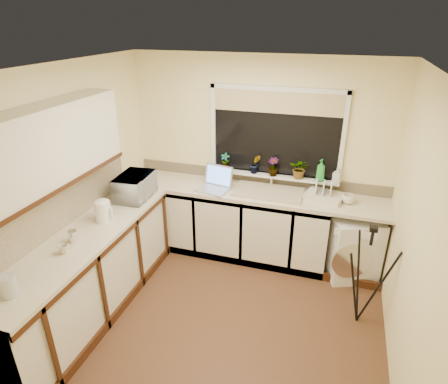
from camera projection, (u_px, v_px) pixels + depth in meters
floor at (222, 316)px, 3.93m from camera, size 3.20×3.20×0.00m
ceiling at (221, 69)px, 2.91m from camera, size 3.20×3.20×0.00m
wall_back at (258, 157)px, 4.72m from camera, size 3.20×0.00×3.20m
wall_front at (139, 330)px, 2.12m from camera, size 3.20×0.00×3.20m
wall_left at (71, 189)px, 3.86m from camera, size 0.00×3.00×3.00m
wall_right at (415, 239)px, 2.98m from camera, size 0.00×3.00×3.00m
base_cabinet_back at (226, 221)px, 4.88m from camera, size 2.55×0.60×0.86m
base_cabinet_left at (90, 276)px, 3.85m from camera, size 0.54×2.40×0.86m
worktop_back at (252, 192)px, 4.60m from camera, size 3.20×0.60×0.04m
worktop_left at (84, 238)px, 3.66m from camera, size 0.60×2.40×0.04m
upper_cabinet at (41, 150)px, 3.18m from camera, size 0.28×1.90×0.70m
splashback_left at (54, 211)px, 3.64m from camera, size 0.02×2.40×0.45m
splashback_back at (257, 177)px, 4.82m from camera, size 3.20×0.02×0.14m
window_glass at (276, 134)px, 4.52m from camera, size 1.50×0.02×1.00m
window_blind at (277, 102)px, 4.34m from camera, size 1.50×0.02×0.25m
windowsill at (272, 175)px, 4.68m from camera, size 1.60×0.14×0.03m
sink at (268, 192)px, 4.54m from camera, size 0.82×0.46×0.03m
faucet at (272, 178)px, 4.65m from camera, size 0.03×0.03×0.24m
washing_machine at (352, 246)px, 4.44m from camera, size 0.69×0.68×0.76m
laptop at (215, 183)px, 4.63m from camera, size 0.43×0.39×0.27m
kettle at (103, 212)px, 3.88m from camera, size 0.16×0.16×0.21m
dish_rack at (325, 196)px, 4.39m from camera, size 0.48×0.41×0.06m
tripod at (365, 276)px, 3.65m from camera, size 0.61×0.61×1.09m
glass_jug at (8, 286)px, 2.83m from camera, size 0.12×0.12×0.18m
steel_jar at (73, 236)px, 3.54m from camera, size 0.08×0.08×0.11m
microwave at (135, 186)px, 4.37m from camera, size 0.37×0.52×0.28m
plant_a at (225, 161)px, 4.78m from camera, size 0.12×0.08×0.22m
plant_b at (255, 164)px, 4.67m from camera, size 0.16×0.15×0.24m
plant_c at (273, 167)px, 4.60m from camera, size 0.15×0.15×0.23m
plant_d at (300, 168)px, 4.52m from camera, size 0.24×0.21×0.25m
soap_bottle_green at (321, 170)px, 4.44m from camera, size 0.13×0.13×0.27m
soap_bottle_clear at (337, 175)px, 4.41m from camera, size 0.10×0.11×0.19m
cup_back at (348, 199)px, 4.26m from camera, size 0.17×0.17×0.11m
cup_left at (63, 249)px, 3.37m from camera, size 0.11×0.11×0.08m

